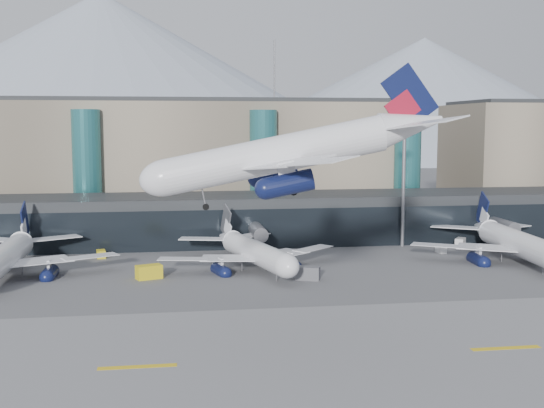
{
  "coord_description": "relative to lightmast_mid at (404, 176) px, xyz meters",
  "views": [
    {
      "loc": [
        -16.22,
        -83.3,
        24.57
      ],
      "look_at": [
        0.84,
        32.0,
        11.0
      ],
      "focal_mm": 45.0,
      "sensor_mm": 36.0,
      "label": 1
    }
  ],
  "objects": [
    {
      "name": "jet_parked_right",
      "position": [
        15.18,
        -15.42,
        -9.67
      ],
      "size": [
        38.94,
        38.25,
        12.56
      ],
      "rotation": [
        0.0,
        0.0,
        1.5
      ],
      "color": "silver",
      "rests_on": "ground"
    },
    {
      "name": "veh_h",
      "position": [
        -50.08,
        -22.36,
        -13.31
      ],
      "size": [
        4.5,
        3.34,
        2.22
      ],
      "primitive_type": "cube",
      "rotation": [
        0.0,
        0.0,
        0.34
      ],
      "color": "gold",
      "rests_on": "ground"
    },
    {
      "name": "runway_markings",
      "position": [
        -30.0,
        -63.0,
        -14.37
      ],
      "size": [
        128.0,
        1.0,
        0.02
      ],
      "color": "gold",
      "rests_on": "ground"
    },
    {
      "name": "veh_g",
      "position": [
        5.0,
        -8.03,
        -13.75
      ],
      "size": [
        1.6,
        2.43,
        1.33
      ],
      "primitive_type": "cube",
      "rotation": [
        0.0,
        0.0,
        -1.45
      ],
      "color": "silver",
      "rests_on": "ground"
    },
    {
      "name": "runway_strip",
      "position": [
        -30.0,
        -63.0,
        -14.4
      ],
      "size": [
        400.0,
        40.0,
        0.04
      ],
      "primitive_type": "cube",
      "color": "slate",
      "rests_on": "ground"
    },
    {
      "name": "teal_towers",
      "position": [
        -44.99,
        26.01,
        -0.41
      ],
      "size": [
        116.4,
        19.4,
        46.0
      ],
      "color": "#26676B",
      "rests_on": "ground"
    },
    {
      "name": "ground",
      "position": [
        -30.0,
        -48.0,
        -14.42
      ],
      "size": [
        900.0,
        900.0,
        0.0
      ],
      "primitive_type": "plane",
      "color": "#515154",
      "rests_on": "ground"
    },
    {
      "name": "jet_parked_left",
      "position": [
        -73.02,
        -15.48,
        -9.86
      ],
      "size": [
        37.46,
        36.07,
        12.06
      ],
      "rotation": [
        0.0,
        0.0,
        1.57
      ],
      "color": "silver",
      "rests_on": "ground"
    },
    {
      "name": "veh_c",
      "position": [
        -25.02,
        -26.77,
        -13.35
      ],
      "size": [
        4.32,
        3.24,
        2.14
      ],
      "primitive_type": "cube",
      "rotation": [
        0.0,
        0.0,
        -0.36
      ],
      "color": "#505156",
      "rests_on": "ground"
    },
    {
      "name": "lightmast_mid",
      "position": [
        0.0,
        0.0,
        0.0
      ],
      "size": [
        3.0,
        1.2,
        25.6
      ],
      "color": "slate",
      "rests_on": "ground"
    },
    {
      "name": "veh_b",
      "position": [
        -59.44,
        -3.51,
        -13.7
      ],
      "size": [
        1.94,
        2.72,
        1.44
      ],
      "primitive_type": "cube",
      "rotation": [
        0.0,
        0.0,
        1.74
      ],
      "color": "gold",
      "rests_on": "ground"
    },
    {
      "name": "terminal_main",
      "position": [
        -55.0,
        42.0,
        1.03
      ],
      "size": [
        130.0,
        30.0,
        31.0
      ],
      "color": "gray",
      "rests_on": "ground"
    },
    {
      "name": "jet_parked_mid",
      "position": [
        -33.1,
        -15.66,
        -10.25
      ],
      "size": [
        33.04,
        34.32,
        11.02
      ],
      "rotation": [
        0.0,
        0.0,
        1.84
      ],
      "color": "silver",
      "rests_on": "ground"
    },
    {
      "name": "concourse",
      "position": [
        -30.02,
        9.73,
        -9.45
      ],
      "size": [
        170.0,
        27.0,
        10.0
      ],
      "color": "black",
      "rests_on": "ground"
    },
    {
      "name": "mountain_ridge",
      "position": [
        -14.03,
        332.0,
        31.33
      ],
      "size": [
        910.0,
        400.0,
        110.0
      ],
      "color": "gray",
      "rests_on": "ground"
    },
    {
      "name": "veh_d",
      "position": [
        11.6,
        -2.0,
        -13.56
      ],
      "size": [
        3.06,
        3.38,
        1.72
      ],
      "primitive_type": "cube",
      "rotation": [
        0.0,
        0.0,
        0.95
      ],
      "color": "silver",
      "rests_on": "ground"
    },
    {
      "name": "hero_jet",
      "position": [
        -32.07,
        -59.41,
        8.39
      ],
      "size": [
        34.01,
        34.72,
        11.2
      ],
      "rotation": [
        0.0,
        -0.2,
        -0.06
      ],
      "color": "silver",
      "rests_on": "ground"
    }
  ]
}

